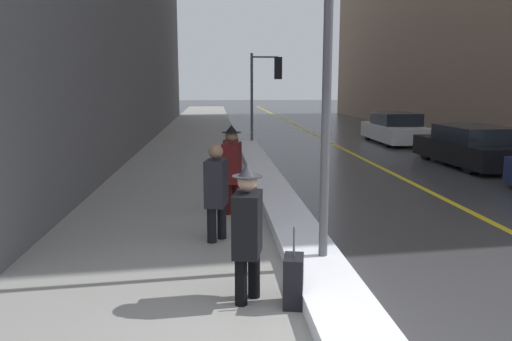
# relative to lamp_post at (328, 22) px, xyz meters

# --- Properties ---
(sidewalk_slab) EXTENTS (4.00, 80.00, 0.01)m
(sidewalk_slab) POSITION_rel_lamp_post_xyz_m (-2.35, 13.05, -3.30)
(sidewalk_slab) COLOR gray
(sidewalk_slab) RESTS_ON ground
(road_centre_stripe) EXTENTS (0.16, 80.00, 0.00)m
(road_centre_stripe) POSITION_rel_lamp_post_xyz_m (3.65, 13.05, -3.30)
(road_centre_stripe) COLOR gold
(road_centre_stripe) RESTS_ON ground
(snow_bank_curb) EXTENTS (0.79, 17.99, 0.21)m
(snow_bank_curb) POSITION_rel_lamp_post_xyz_m (-0.11, 5.35, -3.20)
(snow_bank_curb) COLOR white
(snow_bank_curb) RESTS_ON ground
(building_facade_left) EXTENTS (6.00, 36.00, 12.33)m
(building_facade_left) POSITION_rel_lamp_post_xyz_m (-7.35, 18.05, 2.86)
(building_facade_left) COLOR slate
(building_facade_left) RESTS_ON ground
(lamp_post) EXTENTS (0.28, 0.28, 5.61)m
(lamp_post) POSITION_rel_lamp_post_xyz_m (0.00, 0.00, 0.00)
(lamp_post) COLOR #515156
(lamp_post) RESTS_ON ground
(traffic_light_near) EXTENTS (1.31, 0.32, 3.80)m
(traffic_light_near) POSITION_rel_lamp_post_xyz_m (0.78, 14.41, -0.56)
(traffic_light_near) COLOR #515156
(traffic_light_near) RESTS_ON ground
(pedestrian_in_fedora) EXTENTS (0.39, 0.55, 1.64)m
(pedestrian_in_fedora) POSITION_rel_lamp_post_xyz_m (-1.10, -0.95, -2.41)
(pedestrian_in_fedora) COLOR black
(pedestrian_in_fedora) RESTS_ON ground
(pedestrian_with_shoulder_bag) EXTENTS (0.40, 0.75, 1.59)m
(pedestrian_with_shoulder_bag) POSITION_rel_lamp_post_xyz_m (-1.44, 1.41, -2.42)
(pedestrian_with_shoulder_bag) COLOR black
(pedestrian_with_shoulder_bag) RESTS_ON ground
(pedestrian_trailing) EXTENTS (0.42, 0.59, 1.76)m
(pedestrian_trailing) POSITION_rel_lamp_post_xyz_m (-1.14, 3.17, -2.34)
(pedestrian_trailing) COLOR #340C0C
(pedestrian_trailing) RESTS_ON ground
(pedestrian_nearside) EXTENTS (0.38, 0.53, 1.50)m
(pedestrian_nearside) POSITION_rel_lamp_post_xyz_m (-1.08, 5.17, -2.47)
(pedestrian_nearside) COLOR #340C0C
(pedestrian_nearside) RESTS_ON ground
(parked_car_black) EXTENTS (2.05, 4.48, 1.26)m
(parked_car_black) POSITION_rel_lamp_post_xyz_m (6.59, 8.43, -2.71)
(parked_car_black) COLOR black
(parked_car_black) RESTS_ON ground
(parked_car_white) EXTENTS (1.73, 4.34, 1.33)m
(parked_car_white) POSITION_rel_lamp_post_xyz_m (6.40, 14.73, -2.69)
(parked_car_white) COLOR silver
(parked_car_white) RESTS_ON ground
(rolling_suitcase) EXTENTS (0.29, 0.40, 0.95)m
(rolling_suitcase) POSITION_rel_lamp_post_xyz_m (-0.59, -1.12, -3.00)
(rolling_suitcase) COLOR black
(rolling_suitcase) RESTS_ON ground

